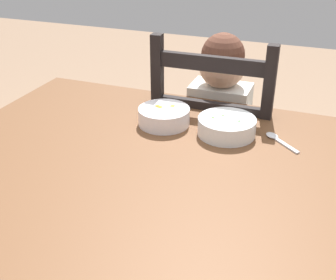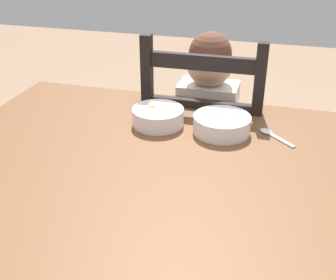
% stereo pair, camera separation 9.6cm
% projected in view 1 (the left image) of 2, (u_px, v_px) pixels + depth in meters
% --- Properties ---
extents(dining_table, '(1.27, 1.03, 0.71)m').
position_uv_depth(dining_table, '(152.00, 197.00, 1.17)').
color(dining_table, brown).
rests_on(dining_table, ground).
extents(dining_chair, '(0.43, 0.43, 0.95)m').
position_uv_depth(dining_chair, '(215.00, 157.00, 1.70)').
color(dining_chair, black).
rests_on(dining_chair, ground).
extents(child_figure, '(0.32, 0.31, 0.93)m').
position_uv_depth(child_figure, '(217.00, 119.00, 1.62)').
color(child_figure, white).
rests_on(child_figure, ground).
extents(bowl_of_peas, '(0.17, 0.17, 0.06)m').
position_uv_depth(bowl_of_peas, '(227.00, 126.00, 1.29)').
color(bowl_of_peas, white).
rests_on(bowl_of_peas, dining_table).
extents(bowl_of_carrots, '(0.16, 0.16, 0.05)m').
position_uv_depth(bowl_of_carrots, '(164.00, 116.00, 1.35)').
color(bowl_of_carrots, white).
rests_on(bowl_of_carrots, dining_table).
extents(spoon, '(0.11, 0.11, 0.01)m').
position_uv_depth(spoon, '(276.00, 138.00, 1.27)').
color(spoon, silver).
rests_on(spoon, dining_table).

